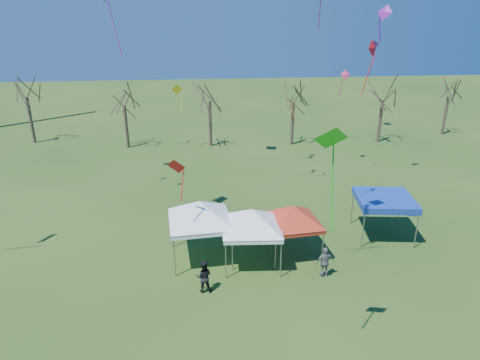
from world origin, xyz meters
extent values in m
plane|color=#224616|center=(0.00, 0.00, 0.00)|extent=(140.00, 140.00, 0.00)
cylinder|color=#3D2D21|center=(-20.85, 27.38, 2.39)|extent=(0.32, 0.32, 4.78)
cylinder|color=#3D2D21|center=(-10.77, 24.65, 2.14)|extent=(0.32, 0.32, 4.28)
cylinder|color=#3D2D21|center=(-2.37, 24.38, 2.32)|extent=(0.32, 0.32, 4.64)
cylinder|color=#3D2D21|center=(6.03, 24.04, 2.24)|extent=(0.32, 0.32, 4.49)
cylinder|color=#3D2D21|center=(15.36, 24.00, 2.24)|extent=(0.32, 0.32, 4.47)
cylinder|color=#3D2D21|center=(23.72, 26.07, 2.12)|extent=(0.32, 0.32, 4.23)
cylinder|color=gray|center=(-5.10, 1.30, 1.09)|extent=(0.07, 0.07, 2.18)
cylinder|color=gray|center=(-5.37, 4.34, 1.09)|extent=(0.07, 0.07, 2.18)
cylinder|color=gray|center=(-2.07, 1.57, 1.09)|extent=(0.07, 0.07, 2.18)
cylinder|color=gray|center=(-2.34, 4.61, 1.09)|extent=(0.07, 0.07, 2.18)
cube|color=white|center=(-3.72, 2.96, 2.31)|extent=(3.54, 3.54, 0.26)
pyramid|color=white|center=(-3.72, 2.96, 3.53)|extent=(4.60, 4.60, 1.09)
cylinder|color=gray|center=(-2.47, 0.83, 1.02)|extent=(0.06, 0.06, 2.03)
cylinder|color=gray|center=(-2.28, 3.67, 1.02)|extent=(0.06, 0.06, 2.03)
cylinder|color=gray|center=(0.37, 0.64, 1.02)|extent=(0.06, 0.06, 2.03)
cylinder|color=gray|center=(0.56, 3.49, 1.02)|extent=(0.06, 0.06, 2.03)
cube|color=white|center=(-0.96, 2.16, 2.16)|extent=(3.25, 3.25, 0.24)
pyramid|color=white|center=(-0.96, 2.16, 3.29)|extent=(4.30, 4.30, 1.02)
cylinder|color=gray|center=(0.22, 1.36, 0.95)|extent=(0.06, 0.06, 1.90)
cylinder|color=gray|center=(-0.04, 4.01, 0.95)|extent=(0.06, 0.06, 1.90)
cylinder|color=gray|center=(2.86, 1.62, 0.95)|extent=(0.06, 0.06, 1.90)
cylinder|color=gray|center=(2.61, 4.26, 0.95)|extent=(0.06, 0.06, 1.90)
cube|color=#B22411|center=(1.41, 2.81, 2.01)|extent=(3.11, 3.11, 0.23)
pyramid|color=#B22411|center=(1.41, 2.81, 3.08)|extent=(4.01, 4.01, 0.95)
cylinder|color=gray|center=(5.71, 3.14, 1.10)|extent=(0.07, 0.07, 2.19)
cylinder|color=gray|center=(6.13, 6.18, 1.10)|extent=(0.07, 0.07, 2.19)
cylinder|color=gray|center=(8.75, 2.72, 1.10)|extent=(0.07, 0.07, 2.19)
cylinder|color=gray|center=(9.17, 5.76, 1.10)|extent=(0.07, 0.07, 2.19)
cube|color=navy|center=(7.44, 4.45, 2.32)|extent=(3.71, 3.71, 0.26)
cube|color=navy|center=(7.44, 4.45, 2.52)|extent=(3.71, 3.71, 0.13)
imported|color=black|center=(-3.63, -0.15, 0.85)|extent=(0.89, 0.72, 1.71)
imported|color=slate|center=(2.68, 0.49, 0.85)|extent=(1.04, 0.54, 1.71)
cube|color=purple|center=(-7.89, 6.79, 12.21)|extent=(0.60, 0.17, 2.98)
cone|color=green|center=(0.55, -5.23, 9.31)|extent=(1.25, 0.93, 0.98)
cube|color=green|center=(0.77, -5.21, 7.50)|extent=(0.08, 0.47, 3.03)
cone|color=red|center=(5.93, 5.16, 11.16)|extent=(0.88, 0.82, 0.96)
cube|color=red|center=(5.73, 4.98, 9.79)|extent=(0.42, 0.45, 2.27)
cone|color=purple|center=(12.61, 21.13, 10.15)|extent=(0.92, 0.68, 0.75)
cube|color=purple|center=(12.77, 21.09, 8.94)|extent=(0.13, 0.36, 2.00)
cone|color=red|center=(-4.74, 1.78, 6.00)|extent=(1.13, 0.91, 0.91)
cube|color=red|center=(-4.53, 1.68, 4.98)|extent=(0.26, 0.49, 1.55)
cone|color=#E63366|center=(8.71, 17.02, 8.07)|extent=(0.87, 0.45, 0.81)
cube|color=#E63366|center=(8.43, 16.99, 7.03)|extent=(0.10, 0.60, 1.67)
cube|color=#CD2D96|center=(1.47, 0.22, 13.18)|extent=(0.21, 0.66, 1.79)
cone|color=#DB3E0B|center=(4.45, 17.80, 6.00)|extent=(0.58, 0.78, 0.72)
cube|color=#DB3E0B|center=(4.63, 18.15, 4.80)|extent=(0.74, 0.40, 2.05)
cone|color=gold|center=(-5.47, 23.36, 6.00)|extent=(1.05, 0.30, 1.04)
cube|color=gold|center=(-5.11, 23.37, 4.78)|extent=(0.06, 0.76, 1.93)
cone|color=purple|center=(5.41, 2.99, 12.97)|extent=(0.77, 0.86, 0.75)
cube|color=purple|center=(5.31, 3.13, 12.17)|extent=(0.32, 0.25, 1.21)
camera|label=1|loc=(-3.66, -18.03, 13.10)|focal=32.00mm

